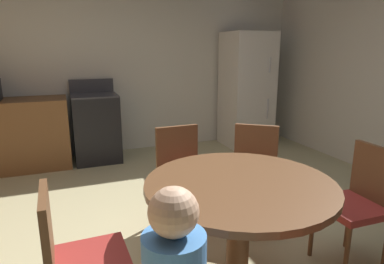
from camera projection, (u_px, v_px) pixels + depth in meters
The scene contains 9 objects.
ground_plane at pixel (201, 259), 2.49m from camera, with size 14.00×14.00×0.00m, color tan.
wall_back at pixel (122, 60), 4.91m from camera, with size 5.71×0.12×2.70m, color beige.
oven_range at pixel (96, 127), 4.60m from camera, with size 0.60×0.60×1.10m.
refrigerator at pixel (246, 90), 5.26m from camera, with size 0.68×0.68×1.76m.
dining_table at pixel (239, 207), 2.01m from camera, with size 1.13×1.13×0.76m.
chair_north at pixel (182, 171), 2.87m from camera, with size 0.41×0.41×0.87m.
chair_east at pixel (360, 199), 2.34m from camera, with size 0.41×0.41×0.87m.
chair_west at pixel (75, 257), 1.68m from camera, with size 0.41×0.41×0.87m.
chair_northeast at pixel (254, 169), 2.91m from camera, with size 0.56×0.56×0.87m.
Camera 1 is at (-0.85, -2.02, 1.52)m, focal length 31.37 mm.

